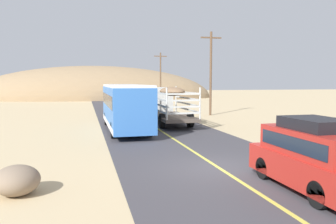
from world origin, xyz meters
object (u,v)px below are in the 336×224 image
Objects in this scene: car_far at (127,98)px; boulder_near_shoulder at (17,180)px; power_pole_mid at (211,71)px; bus at (125,106)px; suv_near at (314,155)px; power_pole_far at (161,76)px; livestock_truck at (163,101)px.

car_far reaches higher than boulder_near_shoulder.
power_pole_mid reaches higher than car_far.
bus is 13.68m from boulder_near_shoulder.
suv_near is 40.62m from car_far.
power_pole_far is (5.62, 46.55, 3.32)m from suv_near.
power_pole_far is at bearing 42.44° from car_far.
boulder_near_shoulder is at bearing -116.13° from livestock_truck.
power_pole_far reaches higher than car_far.
power_pole_far reaches higher than livestock_truck.
power_pole_mid is (9.78, 8.71, 2.79)m from bus.
livestock_truck is at bearing 91.01° from suv_near.
suv_near is at bearing -88.77° from car_far.
suv_near is 0.46× the size of bus.
suv_near reaches higher than boulder_near_shoulder.
boulder_near_shoulder is at bearing -124.17° from power_pole_mid.
livestock_truck is 7.64m from power_pole_mid.
suv_near is 1.00× the size of car_far.
car_far is (3.29, 26.03, -0.66)m from bus.
boulder_near_shoulder is (-14.57, -21.46, -4.08)m from power_pole_mid.
power_pole_mid is (5.96, 3.92, 2.74)m from livestock_truck.
power_pole_mid is 1.02× the size of power_pole_far.
suv_near is at bearing -96.88° from power_pole_far.
suv_near is 9.16m from boulder_near_shoulder.
bus reaches higher than livestock_truck.
bus is 6.89× the size of boulder_near_shoulder.
power_pole_mid reaches higher than bus.
car_far is 39.61m from boulder_near_shoulder.
suv_near is 24.20m from power_pole_mid.
power_pole_mid reaches higher than power_pole_far.
power_pole_far is (9.78, 31.96, 2.72)m from bus.
bus is at bearing -97.19° from car_far.
suv_near is 47.00m from power_pole_far.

